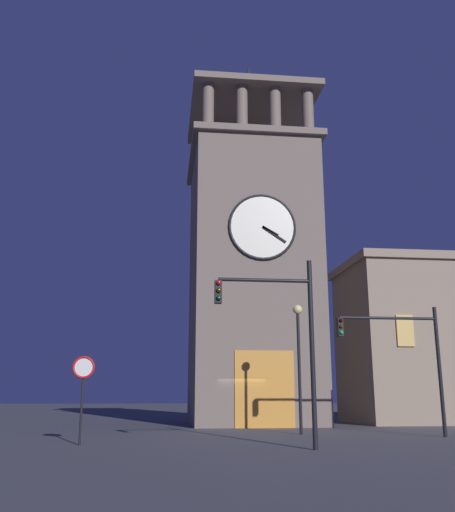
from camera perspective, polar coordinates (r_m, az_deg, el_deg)
name	(u,v)px	position (r m, az deg, el deg)	size (l,w,h in m)	color
ground_plane	(239,427)	(31.64, 1.21, -16.85)	(200.00, 200.00, 0.00)	#4C4C51
clocktower	(251,276)	(35.88, 2.36, -2.05)	(7.96, 9.36, 23.77)	#75665B
traffic_signal_near	(282,325)	(18.62, 5.48, -6.94)	(3.26, 0.41, 6.04)	black
traffic_signal_mid	(404,348)	(25.23, 17.32, -8.81)	(4.41, 0.41, 5.35)	black
street_lamp	(299,344)	(26.11, 7.16, -8.76)	(0.44, 0.44, 5.71)	black
no_horn_sign	(83,375)	(20.80, -14.31, -11.49)	(0.78, 0.14, 3.00)	black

